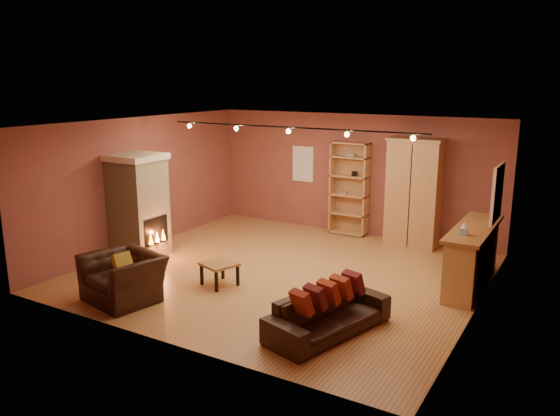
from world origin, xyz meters
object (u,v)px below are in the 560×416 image
Objects in this scene: armoire at (414,193)px; bar_counter at (472,257)px; bookcase at (350,188)px; loveseat at (328,306)px; fireplace at (139,206)px; coffee_table at (219,266)px; armchair at (123,270)px.

armoire reaches higher than bar_counter.
loveseat is at bearing -69.88° from bookcase.
armoire is 1.15× the size of loveseat.
coffee_table is at bearing -12.11° from fireplace.
fireplace is 5.06m from loveseat.
bar_counter is 3.30× the size of coffee_table.
fireplace is at bearing -165.10° from bar_counter.
fireplace is 0.93× the size of bar_counter.
fireplace is 5.81m from armoire.
loveseat is 2.98× the size of coffee_table.
fireplace is 1.61× the size of armchair.
loveseat is at bearing -14.20° from fireplace.
bar_counter is 3.21m from loveseat.
bookcase is at bearing 85.74° from armchair.
armchair is (1.43, -1.84, -0.54)m from fireplace.
fireplace is 2.40m from armchair.
coffee_table is (2.40, -0.51, -0.71)m from fireplace.
bar_counter reaches higher than coffee_table.
armoire reaches higher than coffee_table.
armoire is 2.58m from bar_counter.
bar_counter reaches higher than loveseat.
bookcase is at bearing 50.85° from fireplace.
armoire is at bearing 37.65° from fireplace.
armoire is 3.41× the size of coffee_table.
armoire is (1.56, -0.19, 0.08)m from bookcase.
loveseat is (-1.38, -2.89, -0.15)m from bar_counter.
bar_counter is at bearing 14.90° from fireplace.
loveseat is at bearing -16.19° from coffee_table.
bar_counter is 4.42m from coffee_table.
bookcase is at bearing 147.05° from bar_counter.
armoire reaches higher than bookcase.
fireplace is at bearing 167.89° from coffee_table.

